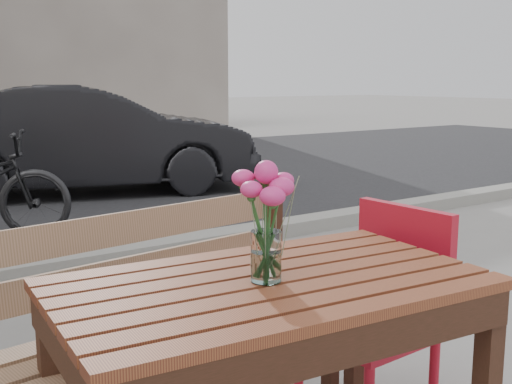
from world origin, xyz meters
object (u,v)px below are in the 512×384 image
main_table (271,320)px  red_chair (382,306)px  main_vase (266,207)px  parked_car (88,139)px

main_table → red_chair: (0.63, 0.16, -0.14)m
main_vase → parked_car: 6.18m
red_chair → parked_car: size_ratio=0.23×
main_vase → red_chair: bearing=14.1°
red_chair → main_vase: main_vase is taller
red_chair → main_table: bearing=-79.0°
red_chair → main_vase: (-0.66, -0.17, 0.48)m
main_table → main_vase: size_ratio=3.78×
main_table → main_vase: bearing=-152.8°
main_table → parked_car: (1.66, 5.93, -0.00)m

